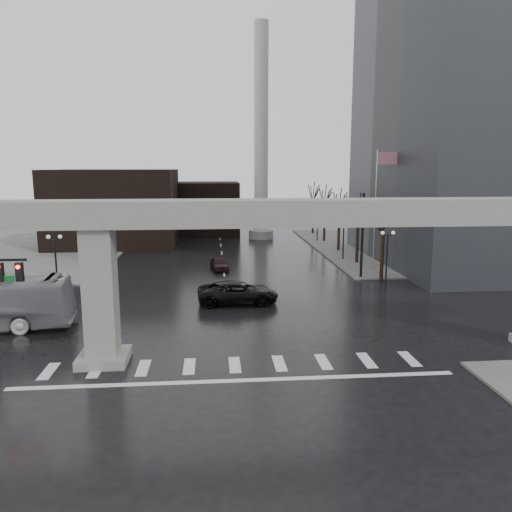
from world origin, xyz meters
name	(u,v)px	position (x,y,z in m)	size (l,w,h in m)	color
ground	(234,358)	(0.00, 0.00, 0.00)	(160.00, 160.00, 0.00)	black
sidewalk_ne	(421,247)	(26.00, 36.00, 0.07)	(28.00, 36.00, 0.15)	slate
sidewalk_nw	(7,253)	(-26.00, 36.00, 0.07)	(28.00, 36.00, 0.15)	slate
elevated_guideway	(257,234)	(1.26, 0.00, 6.88)	(48.00, 2.60, 8.70)	#98958F
office_tower	(491,63)	(28.00, 26.00, 21.00)	(22.00, 26.00, 42.00)	#57575B
building_far_left	(115,207)	(-14.00, 42.00, 5.00)	(16.00, 14.00, 10.00)	black
building_far_mid	(206,208)	(-2.00, 52.00, 4.00)	(10.00, 10.00, 8.00)	black
smokestack	(261,145)	(6.00, 46.00, 13.35)	(3.60, 3.60, 30.00)	silver
signal_mast_arm	(322,217)	(8.99, 18.80, 5.83)	(12.12, 0.43, 8.00)	black
signal_left_pole	(0,289)	(-12.25, 0.50, 4.07)	(2.30, 0.30, 6.00)	black
flagpole_assembly	(379,196)	(15.29, 22.00, 7.53)	(2.06, 0.12, 12.00)	silver
lamp_right_0	(387,250)	(13.50, 14.00, 3.47)	(1.22, 0.32, 5.11)	black
lamp_right_1	(344,230)	(13.50, 28.00, 3.47)	(1.22, 0.32, 5.11)	black
lamp_right_2	(318,217)	(13.50, 42.00, 3.47)	(1.22, 0.32, 5.11)	black
lamp_left_0	(55,255)	(-13.50, 14.00, 3.47)	(1.22, 0.32, 5.11)	black
lamp_left_1	(96,232)	(-13.50, 28.00, 3.47)	(1.22, 0.32, 5.11)	black
lamp_left_2	(120,219)	(-13.50, 42.00, 3.47)	(1.22, 0.32, 5.11)	black
tree_right_0	(383,250)	(14.53, 18.02, 2.79)	(1.09, 1.58, 7.50)	black
tree_right_1	(358,237)	(14.53, 26.02, 2.85)	(1.09, 1.61, 7.67)	black
tree_right_2	(339,228)	(14.53, 34.02, 2.91)	(1.10, 1.63, 7.85)	black
tree_right_3	(325,221)	(14.53, 42.02, 2.98)	(1.11, 1.66, 8.02)	black
tree_right_4	(313,215)	(14.53, 50.02, 3.04)	(1.12, 1.69, 8.19)	black
pickup_truck	(238,293)	(0.81, 11.08, 0.86)	(2.85, 6.18, 1.72)	black
far_car	(219,264)	(-0.44, 23.76, 0.66)	(1.55, 3.86, 1.32)	black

